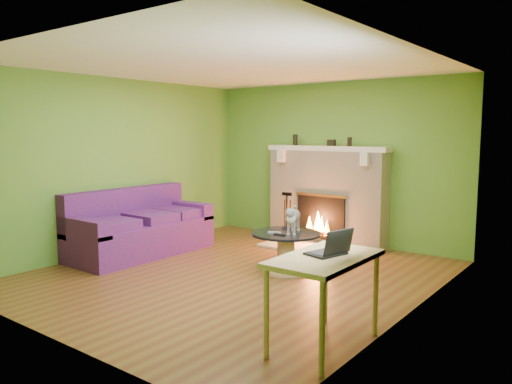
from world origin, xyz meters
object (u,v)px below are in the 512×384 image
Objects in this scene: cat at (293,219)px; desk at (325,267)px; coffee_table at (286,249)px; sofa at (139,229)px.

desk is at bearing -72.62° from cat.
coffee_table is 0.85× the size of desk.
sofa reaches higher than desk.
sofa is 4.00m from desk.
desk is (1.53, -1.71, 0.39)m from coffee_table.
desk is at bearing -17.15° from sofa.
cat is (0.08, 0.05, 0.40)m from coffee_table.
desk is (3.81, -1.17, 0.31)m from sofa.
coffee_table is 1.55× the size of cat.
sofa is 2.34m from coffee_table.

